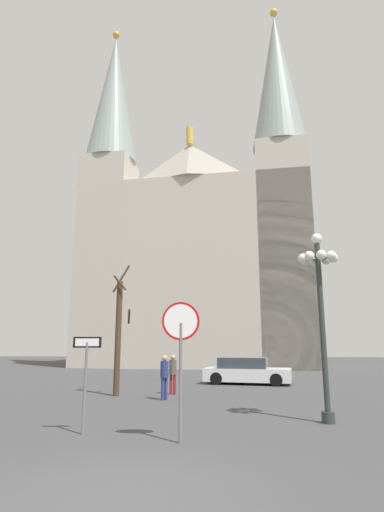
% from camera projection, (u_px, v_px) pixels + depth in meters
% --- Properties ---
extents(ground_plane, '(120.00, 120.00, 0.00)m').
position_uv_depth(ground_plane, '(120.00, 499.00, 5.78)').
color(ground_plane, '#424244').
extents(cathedral, '(22.72, 13.85, 35.60)m').
position_uv_depth(cathedral, '(197.00, 249.00, 40.54)').
color(cathedral, '#BCB5A5').
rests_on(cathedral, ground).
extents(stop_sign, '(0.87, 0.25, 3.11)m').
position_uv_depth(stop_sign, '(181.00, 340.00, 9.45)').
color(stop_sign, slate).
rests_on(stop_sign, ground).
extents(one_way_arrow_sign, '(0.70, 0.11, 2.32)m').
position_uv_depth(one_way_arrow_sign, '(86.00, 370.00, 10.15)').
color(one_way_arrow_sign, slate).
rests_on(one_way_arrow_sign, ground).
extents(street_lamp, '(1.17, 1.17, 5.40)m').
position_uv_depth(street_lamp, '(320.00, 293.00, 11.95)').
color(street_lamp, '#2D3833').
rests_on(street_lamp, ground).
extents(bare_tree, '(0.99, 0.93, 5.62)m').
position_uv_depth(bare_tree, '(118.00, 334.00, 17.54)').
color(bare_tree, '#473323').
rests_on(bare_tree, ground).
extents(parked_car_near_white, '(4.84, 2.69, 1.39)m').
position_uv_depth(parked_car_near_white, '(246.00, 371.00, 22.02)').
color(parked_car_near_white, silver).
rests_on(parked_car_near_white, ground).
extents(pedestrian_walking, '(0.32, 0.32, 1.66)m').
position_uv_depth(pedestrian_walking, '(173.00, 370.00, 17.69)').
color(pedestrian_walking, maroon).
rests_on(pedestrian_walking, ground).
extents(pedestrian_standing, '(0.32, 0.32, 1.69)m').
position_uv_depth(pedestrian_standing, '(164.00, 373.00, 15.95)').
color(pedestrian_standing, navy).
rests_on(pedestrian_standing, ground).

